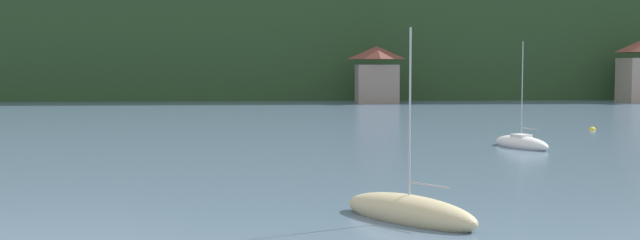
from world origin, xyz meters
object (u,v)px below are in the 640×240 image
object	(u,v)px
sailboat_mid_0	(409,212)
sailboat_far_2	(521,144)
shore_building_west	(377,75)
mooring_buoy_far	(592,130)

from	to	relation	value
sailboat_mid_0	sailboat_far_2	bearing A→B (deg)	-64.45
shore_building_west	sailboat_far_2	distance (m)	54.19
sailboat_mid_0	mooring_buoy_far	xyz separation A→B (m)	(19.57, 32.76, -0.26)
shore_building_west	mooring_buoy_far	bearing A→B (deg)	-76.12
sailboat_mid_0	sailboat_far_2	size ratio (longest dim) A/B	0.98
sailboat_mid_0	sailboat_far_2	distance (m)	23.35
shore_building_west	sailboat_far_2	world-z (taller)	shore_building_west
sailboat_far_2	mooring_buoy_far	bearing A→B (deg)	-58.40
shore_building_west	sailboat_mid_0	distance (m)	75.63
sailboat_mid_0	sailboat_far_2	world-z (taller)	sailboat_far_2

